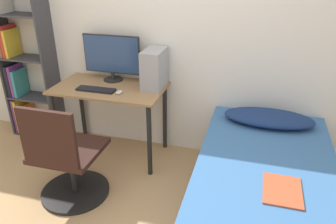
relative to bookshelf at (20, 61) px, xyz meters
name	(u,v)px	position (x,y,z in m)	size (l,w,h in m)	color
wall_back	(163,30)	(1.57, 0.16, 0.39)	(8.00, 0.05, 2.50)	silver
desk	(110,98)	(1.12, -0.17, -0.23)	(1.07, 0.61, 0.75)	#997047
bookshelf	(20,61)	(0.00, 0.00, 0.00)	(0.56, 0.27, 1.81)	#38383D
office_chair	(67,164)	(1.06, -0.93, -0.51)	(0.59, 0.59, 0.91)	black
bed	(263,193)	(2.63, -0.77, -0.59)	(1.03, 1.81, 0.54)	#4C3D2D
pillow	(269,118)	(2.63, -0.13, -0.26)	(0.78, 0.36, 0.11)	navy
magazine	(282,190)	(2.72, -1.07, -0.31)	(0.24, 0.32, 0.01)	#B24C2D
monitor	(112,56)	(1.08, 0.02, 0.13)	(0.59, 0.20, 0.46)	black
keyboard	(96,90)	(1.04, -0.29, -0.10)	(0.37, 0.11, 0.02)	black
pc_tower	(154,69)	(1.54, -0.05, 0.07)	(0.18, 0.33, 0.37)	#99999E
mouse	(119,92)	(1.27, -0.29, -0.10)	(0.06, 0.09, 0.02)	silver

